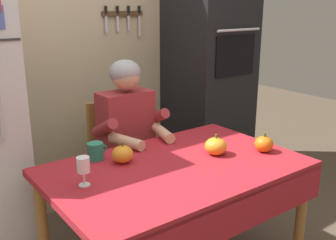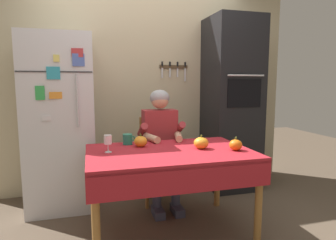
{
  "view_description": "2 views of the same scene",
  "coord_description": "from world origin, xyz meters",
  "px_view_note": "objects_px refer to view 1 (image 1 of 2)",
  "views": [
    {
      "loc": [
        -1.24,
        -1.49,
        1.6
      ],
      "look_at": [
        0.02,
        0.2,
        0.97
      ],
      "focal_mm": 42.22,
      "sensor_mm": 36.0,
      "label": 1
    },
    {
      "loc": [
        -0.66,
        -2.24,
        1.32
      ],
      "look_at": [
        0.04,
        0.28,
        0.98
      ],
      "focal_mm": 30.86,
      "sensor_mm": 36.0,
      "label": 2
    }
  ],
  "objects_px": {
    "coffee_mug": "(96,151)",
    "seated_person": "(131,136)",
    "wall_oven": "(209,70)",
    "pumpkin_small": "(123,154)",
    "dining_table": "(178,180)",
    "chair_behind_person": "(119,158)",
    "pumpkin_medium": "(216,146)",
    "pumpkin_large": "(264,144)",
    "wine_glass": "(83,166)"
  },
  "relations": [
    {
      "from": "dining_table",
      "to": "chair_behind_person",
      "type": "bearing_deg",
      "value": 85.01
    },
    {
      "from": "seated_person",
      "to": "pumpkin_medium",
      "type": "xyz_separation_m",
      "value": [
        0.22,
        -0.59,
        0.05
      ]
    },
    {
      "from": "pumpkin_medium",
      "to": "pumpkin_small",
      "type": "bearing_deg",
      "value": 156.3
    },
    {
      "from": "seated_person",
      "to": "pumpkin_small",
      "type": "relative_size",
      "value": 10.34
    },
    {
      "from": "pumpkin_large",
      "to": "pumpkin_medium",
      "type": "relative_size",
      "value": 0.9
    },
    {
      "from": "wall_oven",
      "to": "seated_person",
      "type": "height_order",
      "value": "wall_oven"
    },
    {
      "from": "chair_behind_person",
      "to": "pumpkin_small",
      "type": "relative_size",
      "value": 7.72
    },
    {
      "from": "coffee_mug",
      "to": "pumpkin_small",
      "type": "xyz_separation_m",
      "value": [
        0.1,
        -0.13,
        -0.0
      ]
    },
    {
      "from": "wall_oven",
      "to": "wine_glass",
      "type": "height_order",
      "value": "wall_oven"
    },
    {
      "from": "seated_person",
      "to": "coffee_mug",
      "type": "bearing_deg",
      "value": -147.81
    },
    {
      "from": "coffee_mug",
      "to": "wine_glass",
      "type": "distance_m",
      "value": 0.34
    },
    {
      "from": "pumpkin_large",
      "to": "pumpkin_small",
      "type": "xyz_separation_m",
      "value": [
        -0.76,
        0.36,
        0.0
      ]
    },
    {
      "from": "chair_behind_person",
      "to": "seated_person",
      "type": "distance_m",
      "value": 0.29
    },
    {
      "from": "coffee_mug",
      "to": "seated_person",
      "type": "bearing_deg",
      "value": 32.19
    },
    {
      "from": "seated_person",
      "to": "pumpkin_large",
      "type": "distance_m",
      "value": 0.88
    },
    {
      "from": "wine_glass",
      "to": "pumpkin_small",
      "type": "relative_size",
      "value": 1.24
    },
    {
      "from": "dining_table",
      "to": "coffee_mug",
      "type": "distance_m",
      "value": 0.5
    },
    {
      "from": "coffee_mug",
      "to": "pumpkin_medium",
      "type": "relative_size",
      "value": 0.9
    },
    {
      "from": "wall_oven",
      "to": "chair_behind_person",
      "type": "xyz_separation_m",
      "value": [
        -0.98,
        -0.13,
        -0.54
      ]
    },
    {
      "from": "pumpkin_small",
      "to": "seated_person",
      "type": "bearing_deg",
      "value": 52.6
    },
    {
      "from": "pumpkin_small",
      "to": "dining_table",
      "type": "bearing_deg",
      "value": -46.8
    },
    {
      "from": "coffee_mug",
      "to": "wall_oven",
      "type": "bearing_deg",
      "value": 22.34
    },
    {
      "from": "pumpkin_small",
      "to": "pumpkin_medium",
      "type": "bearing_deg",
      "value": -23.7
    },
    {
      "from": "seated_person",
      "to": "coffee_mug",
      "type": "relative_size",
      "value": 10.56
    },
    {
      "from": "wall_oven",
      "to": "pumpkin_large",
      "type": "relative_size",
      "value": 17.72
    },
    {
      "from": "wall_oven",
      "to": "dining_table",
      "type": "height_order",
      "value": "wall_oven"
    },
    {
      "from": "coffee_mug",
      "to": "wine_glass",
      "type": "xyz_separation_m",
      "value": [
        -0.2,
        -0.27,
        0.05
      ]
    },
    {
      "from": "pumpkin_medium",
      "to": "pumpkin_small",
      "type": "distance_m",
      "value": 0.55
    },
    {
      "from": "wine_glass",
      "to": "pumpkin_small",
      "type": "distance_m",
      "value": 0.34
    },
    {
      "from": "wine_glass",
      "to": "dining_table",
      "type": "bearing_deg",
      "value": -9.6
    },
    {
      "from": "pumpkin_small",
      "to": "wall_oven",
      "type": "bearing_deg",
      "value": 28.67
    },
    {
      "from": "coffee_mug",
      "to": "pumpkin_medium",
      "type": "xyz_separation_m",
      "value": [
        0.6,
        -0.35,
        0.0
      ]
    },
    {
      "from": "seated_person",
      "to": "wine_glass",
      "type": "height_order",
      "value": "seated_person"
    },
    {
      "from": "chair_behind_person",
      "to": "pumpkin_large",
      "type": "height_order",
      "value": "chair_behind_person"
    },
    {
      "from": "dining_table",
      "to": "coffee_mug",
      "type": "bearing_deg",
      "value": 131.2
    },
    {
      "from": "coffee_mug",
      "to": "pumpkin_large",
      "type": "relative_size",
      "value": 1.0
    },
    {
      "from": "dining_table",
      "to": "pumpkin_small",
      "type": "height_order",
      "value": "pumpkin_small"
    },
    {
      "from": "pumpkin_large",
      "to": "pumpkin_medium",
      "type": "bearing_deg",
      "value": 152.17
    },
    {
      "from": "wall_oven",
      "to": "coffee_mug",
      "type": "height_order",
      "value": "wall_oven"
    },
    {
      "from": "wall_oven",
      "to": "dining_table",
      "type": "bearing_deg",
      "value": -138.69
    },
    {
      "from": "pumpkin_small",
      "to": "pumpkin_large",
      "type": "bearing_deg",
      "value": -25.16
    },
    {
      "from": "coffee_mug",
      "to": "pumpkin_medium",
      "type": "height_order",
      "value": "pumpkin_medium"
    },
    {
      "from": "chair_behind_person",
      "to": "coffee_mug",
      "type": "distance_m",
      "value": 0.64
    },
    {
      "from": "dining_table",
      "to": "chair_behind_person",
      "type": "height_order",
      "value": "chair_behind_person"
    },
    {
      "from": "chair_behind_person",
      "to": "pumpkin_large",
      "type": "relative_size",
      "value": 7.85
    },
    {
      "from": "seated_person",
      "to": "wine_glass",
      "type": "distance_m",
      "value": 0.79
    },
    {
      "from": "wine_glass",
      "to": "pumpkin_small",
      "type": "xyz_separation_m",
      "value": [
        0.3,
        0.14,
        -0.05
      ]
    },
    {
      "from": "chair_behind_person",
      "to": "pumpkin_medium",
      "type": "relative_size",
      "value": 7.1
    },
    {
      "from": "seated_person",
      "to": "pumpkin_small",
      "type": "bearing_deg",
      "value": -127.4
    },
    {
      "from": "wine_glass",
      "to": "chair_behind_person",
      "type": "bearing_deg",
      "value": 50.31
    }
  ]
}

